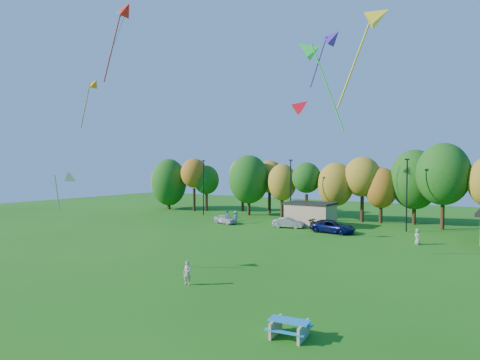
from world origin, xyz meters
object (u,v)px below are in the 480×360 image
Objects in this scene: kite_flyer at (187,273)px; car_b at (288,223)px; picnic_table at (289,327)px; car_c at (334,227)px; car_a at (225,219)px; car_d at (330,226)px.

kite_flyer reaches higher than car_b.
car_b is (-16.37, 32.19, 0.18)m from picnic_table.
kite_flyer is 0.31× the size of car_c.
kite_flyer is at bearing -135.82° from car_a.
car_b is at bearing 89.71° from car_c.
car_d is (15.09, 1.19, 0.08)m from car_a.
kite_flyer is 0.44× the size of car_a.
kite_flyer is 0.33× the size of car_d.
car_c reaches higher than car_b.
car_a is at bearing 84.29° from car_b.
picnic_table is at bearing -166.65° from car_b.
car_b is 0.77× the size of car_c.
picnic_table is 36.12m from car_b.
picnic_table is at bearing -32.36° from kite_flyer.
car_b is at bearing 109.48° from picnic_table.
car_c reaches higher than car_a.
car_d is at bearing 81.72° from kite_flyer.
kite_flyer is 0.41× the size of car_b.
car_a is 0.72× the size of car_c.
car_d is at bearing 54.70° from car_c.
kite_flyer reaches higher than car_a.
car_a is (-25.61, 30.92, 0.16)m from picnic_table.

